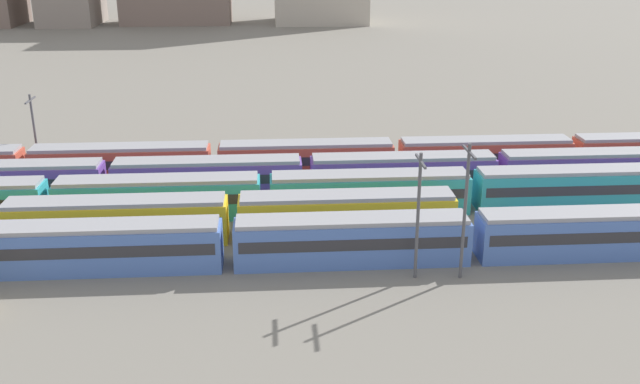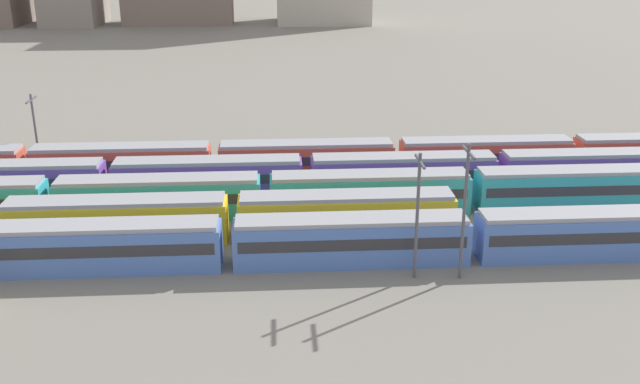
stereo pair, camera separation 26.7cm
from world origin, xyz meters
The scene contains 8 objects.
train_track_0 centered at (21.00, 0.00, 1.90)m, with size 74.70×3.06×3.75m.
train_track_1 centered at (11.70, 5.20, 1.90)m, with size 55.80×3.06×3.75m.
train_track_2 centered at (33.23, 10.40, 1.90)m, with size 93.60×3.06×3.75m.
train_track_3 centered at (46.64, 15.60, 1.90)m, with size 112.50×3.06×3.75m.
train_track_4 centered at (37.44, 20.80, 1.90)m, with size 112.50×3.06×3.75m.
catenary_pole_0 centered at (38.19, -3.15, 5.70)m, with size 0.24×3.20×10.30m.
catenary_pole_1 centered at (-0.09, 23.75, 4.77)m, with size 0.24×3.20×8.50m.
catenary_pole_2 centered at (34.86, -2.90, 5.36)m, with size 0.24×3.20×9.63m.
Camera 1 is at (24.59, -49.65, 24.07)m, focal length 39.97 mm.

